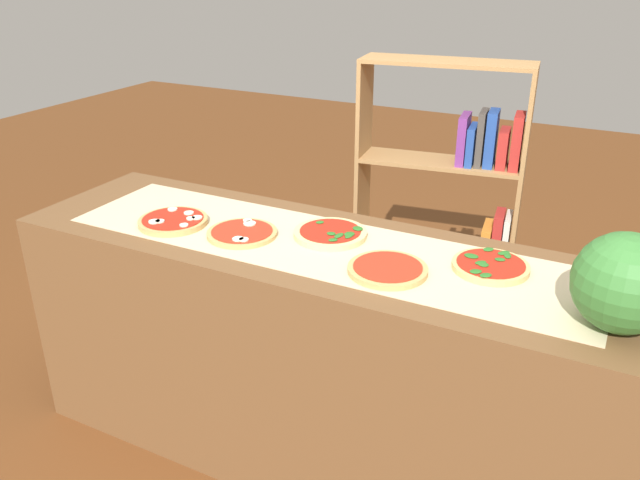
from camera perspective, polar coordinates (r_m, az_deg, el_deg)
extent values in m
plane|color=brown|center=(2.79, 0.00, -18.01)|extent=(12.00, 12.00, 0.00)
cube|color=brown|center=(2.50, 0.00, -10.14)|extent=(2.30, 0.66, 0.93)
cube|color=beige|center=(2.27, 0.00, -0.44)|extent=(1.91, 0.47, 0.00)
cylinder|color=tan|center=(2.50, -12.84, 1.61)|extent=(0.26, 0.26, 0.02)
cylinder|color=#AD2314|center=(2.50, -12.86, 1.87)|extent=(0.23, 0.23, 0.00)
cylinder|color=#EFE5CC|center=(2.47, -11.34, 1.89)|extent=(0.03, 0.03, 0.00)
cylinder|color=#EFE5CC|center=(2.42, -11.92, 1.31)|extent=(0.03, 0.03, 0.00)
cylinder|color=#EFE5CC|center=(2.58, -12.88, 2.67)|extent=(0.04, 0.04, 0.00)
cylinder|color=#EFE5CC|center=(2.47, -13.95, 1.63)|extent=(0.03, 0.03, 0.00)
cylinder|color=#EFE5CC|center=(2.48, -10.80, 1.97)|extent=(0.04, 0.04, 0.00)
cylinder|color=#EFE5CC|center=(2.47, -14.41, 1.59)|extent=(0.04, 0.04, 0.00)
cylinder|color=#EFE5CC|center=(2.53, -11.51, 2.37)|extent=(0.04, 0.04, 0.00)
cylinder|color=tan|center=(2.36, -6.89, 0.60)|extent=(0.26, 0.26, 0.02)
cylinder|color=red|center=(2.36, -6.90, 0.80)|extent=(0.22, 0.22, 0.00)
cylinder|color=#EFE5CC|center=(2.29, -7.25, 0.10)|extent=(0.04, 0.04, 0.00)
cylinder|color=#EFE5CC|center=(2.41, -6.23, 1.47)|extent=(0.05, 0.05, 0.00)
cylinder|color=#EFE5CC|center=(2.44, -6.43, 1.74)|extent=(0.03, 0.03, 0.00)
cylinder|color=#EFE5CC|center=(2.28, -6.74, 0.05)|extent=(0.03, 0.03, 0.00)
cylinder|color=#E5C17F|center=(2.33, 0.91, 0.56)|extent=(0.27, 0.27, 0.02)
cylinder|color=#AD2314|center=(2.33, 0.91, 0.82)|extent=(0.22, 0.22, 0.00)
ellipsoid|color=#286B23|center=(2.30, 2.61, 0.53)|extent=(0.04, 0.05, 0.00)
ellipsoid|color=#286B23|center=(2.34, 3.35, 1.03)|extent=(0.05, 0.05, 0.00)
ellipsoid|color=#286B23|center=(2.25, 1.16, 0.02)|extent=(0.04, 0.04, 0.00)
ellipsoid|color=#286B23|center=(2.30, 0.99, 0.58)|extent=(0.03, 0.03, 0.00)
ellipsoid|color=#286B23|center=(2.28, 2.56, 0.34)|extent=(0.03, 0.04, 0.00)
ellipsoid|color=#286B23|center=(2.28, 1.68, 0.41)|extent=(0.03, 0.05, 0.00)
ellipsoid|color=#286B23|center=(2.39, -0.01, 1.58)|extent=(0.04, 0.04, 0.00)
cylinder|color=tan|center=(2.09, 5.99, -2.61)|extent=(0.26, 0.26, 0.02)
cylinder|color=red|center=(2.09, 6.00, -2.35)|extent=(0.22, 0.22, 0.00)
cylinder|color=#DBB26B|center=(2.17, 14.81, -2.27)|extent=(0.25, 0.25, 0.02)
cylinder|color=#AD2314|center=(2.16, 14.84, -2.00)|extent=(0.22, 0.22, 0.00)
ellipsoid|color=#286B23|center=(2.15, 13.99, -1.94)|extent=(0.04, 0.05, 0.00)
ellipsoid|color=#286B23|center=(2.25, 14.64, -0.80)|extent=(0.05, 0.05, 0.00)
ellipsoid|color=#286B23|center=(2.22, 16.22, -1.32)|extent=(0.04, 0.05, 0.00)
ellipsoid|color=#286B23|center=(2.19, 15.60, -1.66)|extent=(0.04, 0.03, 0.00)
ellipsoid|color=#286B23|center=(2.24, 15.91, -1.10)|extent=(0.05, 0.05, 0.00)
ellipsoid|color=#286B23|center=(2.09, 13.58, -2.71)|extent=(0.05, 0.05, 0.00)
ellipsoid|color=#286B23|center=(2.14, 14.23, -2.11)|extent=(0.04, 0.03, 0.00)
ellipsoid|color=#286B23|center=(2.07, 14.42, -3.02)|extent=(0.05, 0.05, 0.00)
ellipsoid|color=#286B23|center=(2.19, 13.22, -1.37)|extent=(0.05, 0.04, 0.00)
sphere|color=#387A33|center=(1.91, 25.28, -3.44)|extent=(0.28, 0.28, 0.28)
cube|color=#A87A47|center=(3.21, 16.94, 1.91)|extent=(0.05, 0.24, 1.42)
cube|color=#A87A47|center=(3.32, 3.72, 3.68)|extent=(0.05, 0.24, 1.42)
cube|color=#A87A47|center=(3.56, 9.39, -7.75)|extent=(0.77, 0.33, 0.02)
cube|color=#B22823|center=(3.46, 15.18, -6.66)|extent=(0.06, 0.19, 0.26)
cube|color=silver|center=(3.47, 14.29, -6.81)|extent=(0.06, 0.19, 0.22)
cube|color=#234799|center=(3.49, 13.33, -7.03)|extent=(0.06, 0.17, 0.17)
cube|color=#47423D|center=(3.48, 12.72, -6.50)|extent=(0.05, 0.14, 0.23)
cube|color=gold|center=(3.49, 12.09, -6.67)|extent=(0.06, 0.15, 0.20)
cube|color=#A87A47|center=(3.34, 9.93, -0.91)|extent=(0.77, 0.33, 0.02)
cube|color=silver|center=(3.26, 16.12, 0.19)|extent=(0.05, 0.19, 0.23)
cube|color=#B22823|center=(3.26, 15.40, 0.37)|extent=(0.07, 0.17, 0.24)
cube|color=orange|center=(3.27, 14.48, -0.09)|extent=(0.07, 0.20, 0.17)
cube|color=#A87A47|center=(3.17, 10.54, 6.77)|extent=(0.77, 0.33, 0.02)
cube|color=#B22823|center=(3.10, 17.00, 8.31)|extent=(0.06, 0.17, 0.25)
cube|color=#B22823|center=(3.11, 15.86, 7.80)|extent=(0.06, 0.16, 0.18)
cube|color=#234799|center=(3.11, 14.89, 8.65)|extent=(0.06, 0.15, 0.26)
cube|color=#47423D|center=(3.11, 14.05, 8.72)|extent=(0.05, 0.16, 0.25)
cube|color=#234799|center=(3.12, 13.25, 8.17)|extent=(0.06, 0.18, 0.18)
cube|color=#753384|center=(3.12, 12.54, 8.70)|extent=(0.06, 0.17, 0.23)
cube|color=#A87A47|center=(3.06, 11.22, 15.14)|extent=(0.77, 0.33, 0.02)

